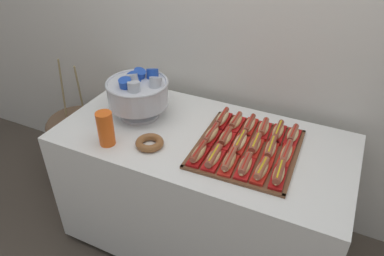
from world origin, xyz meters
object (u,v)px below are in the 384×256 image
(hot_dog_2, at_px, (229,161))
(donut, at_px, (150,143))
(serving_tray, at_px, (247,149))
(hot_dog_6, at_px, (211,135))
(hot_dog_10, at_px, (270,149))
(hot_dog_14, at_px, (249,125))
(hot_dog_1, at_px, (214,158))
(hot_dog_9, at_px, (255,145))
(hot_dog_17, at_px, (293,135))
(hot_dog_12, at_px, (222,119))
(hot_dog_15, at_px, (263,128))
(hot_dog_3, at_px, (245,166))
(hot_dog_8, at_px, (240,142))
(hot_dog_4, at_px, (262,170))
(hot_dog_7, at_px, (225,138))
(hot_dog_5, at_px, (279,174))
(hot_dog_0, at_px, (199,153))
(buffet_table, at_px, (202,189))
(hot_dog_16, at_px, (278,132))
(floor_vase, at_px, (82,148))
(hot_dog_11, at_px, (286,154))
(cup_stack, at_px, (106,129))
(hot_dog_13, at_px, (236,122))
(punch_bowl, at_px, (138,92))

(hot_dog_2, bearing_deg, donut, -178.37)
(serving_tray, distance_m, hot_dog_6, 0.19)
(hot_dog_10, xyz_separation_m, hot_dog_14, (-0.16, 0.16, -0.00))
(hot_dog_6, height_order, donut, hot_dog_6)
(hot_dog_1, bearing_deg, hot_dog_9, 49.74)
(serving_tray, relative_size, hot_dog_17, 3.57)
(hot_dog_12, distance_m, hot_dog_15, 0.23)
(hot_dog_3, height_order, hot_dog_15, hot_dog_3)
(hot_dog_8, distance_m, hot_dog_17, 0.28)
(hot_dog_4, relative_size, hot_dog_14, 0.87)
(hot_dog_4, relative_size, hot_dog_7, 0.99)
(donut, bearing_deg, hot_dog_3, 1.69)
(hot_dog_2, bearing_deg, hot_dog_3, 2.02)
(serving_tray, xyz_separation_m, hot_dog_4, (0.12, -0.16, 0.03))
(hot_dog_5, distance_m, hot_dog_9, 0.22)
(hot_dog_12, bearing_deg, hot_dog_15, 2.02)
(hot_dog_0, xyz_separation_m, hot_dog_10, (0.29, 0.18, 0.00))
(hot_dog_0, bearing_deg, buffet_table, 108.29)
(hot_dog_8, relative_size, hot_dog_14, 0.99)
(hot_dog_16, height_order, hot_dog_17, same)
(hot_dog_4, bearing_deg, floor_vase, 166.15)
(serving_tray, distance_m, hot_dog_14, 0.17)
(hot_dog_4, xyz_separation_m, hot_dog_10, (-0.01, 0.16, 0.00))
(hot_dog_1, bearing_deg, hot_dog_15, 67.57)
(buffet_table, xyz_separation_m, floor_vase, (-1.05, 0.18, -0.17))
(hot_dog_11, height_order, cup_stack, cup_stack)
(hot_dog_1, xyz_separation_m, hot_dog_7, (-0.01, 0.16, 0.00))
(buffet_table, xyz_separation_m, hot_dog_5, (0.43, -0.17, 0.40))
(floor_vase, xyz_separation_m, hot_dog_12, (1.10, -0.03, 0.57))
(hot_dog_0, xyz_separation_m, hot_dog_13, (0.06, 0.33, -0.00))
(hot_dog_1, relative_size, hot_dog_17, 1.11)
(hot_dog_17, distance_m, cup_stack, 0.93)
(hot_dog_5, height_order, punch_bowl, punch_bowl)
(serving_tray, height_order, hot_dog_10, hot_dog_10)
(serving_tray, relative_size, hot_dog_14, 2.99)
(hot_dog_9, bearing_deg, hot_dog_13, 134.29)
(hot_dog_9, height_order, cup_stack, cup_stack)
(buffet_table, height_order, hot_dog_17, hot_dog_17)
(hot_dog_15, distance_m, hot_dog_16, 0.08)
(serving_tray, distance_m, punch_bowl, 0.66)
(hot_dog_5, bearing_deg, hot_dog_8, 145.76)
(hot_dog_7, distance_m, hot_dog_13, 0.17)
(hot_dog_1, relative_size, hot_dog_10, 0.90)
(hot_dog_15, bearing_deg, hot_dog_2, -100.79)
(hot_dog_11, distance_m, punch_bowl, 0.84)
(hot_dog_14, bearing_deg, hot_dog_0, -112.43)
(hot_dog_11, bearing_deg, hot_dog_1, -149.17)
(hot_dog_16, xyz_separation_m, cup_stack, (-0.75, -0.42, 0.06))
(hot_dog_3, distance_m, hot_dog_4, 0.08)
(hot_dog_6, distance_m, hot_dog_8, 0.15)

